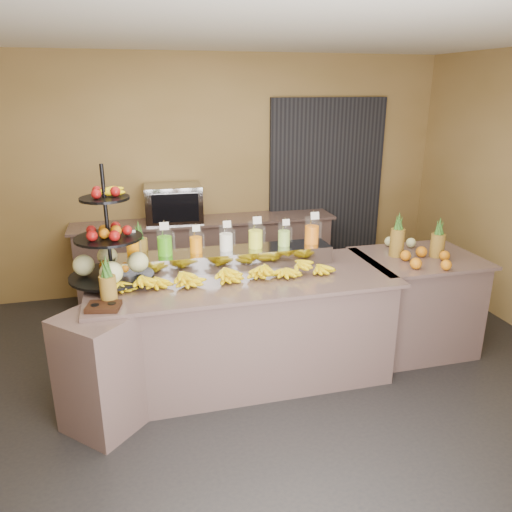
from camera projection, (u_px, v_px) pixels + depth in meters
name	position (u px, v px, depth m)	size (l,w,h in m)	color
ground	(252.00, 394.00, 4.13)	(6.00, 6.00, 0.00)	black
room_envelope	(250.00, 153.00, 4.29)	(6.04, 5.02, 2.82)	olive
buffet_counter	(231.00, 331.00, 4.19)	(2.75, 1.25, 0.93)	gray
right_counter	(414.00, 302.00, 4.75)	(1.08, 0.88, 0.93)	gray
back_ledge	(207.00, 256.00, 6.04)	(3.10, 0.55, 0.93)	gray
pitcher_tray	(226.00, 258.00, 4.32)	(1.85, 0.30, 0.15)	gray
juice_pitcher_orange_a	(133.00, 247.00, 4.08)	(0.11, 0.11, 0.26)	silver
juice_pitcher_green	(165.00, 243.00, 4.14)	(0.13, 0.13, 0.31)	silver
juice_pitcher_orange_b	(196.00, 243.00, 4.21)	(0.11, 0.11, 0.26)	silver
juice_pitcher_milk	(226.00, 240.00, 4.27)	(0.12, 0.12, 0.29)	silver
juice_pitcher_lemon	(255.00, 237.00, 4.33)	(0.13, 0.13, 0.31)	silver
juice_pitcher_lime	(284.00, 236.00, 4.39)	(0.11, 0.11, 0.26)	silver
juice_pitcher_orange_c	(312.00, 232.00, 4.45)	(0.13, 0.13, 0.31)	silver
banana_heap	(223.00, 273.00, 4.01)	(1.80, 0.16, 0.15)	yellow
fruit_stand	(116.00, 253.00, 3.95)	(0.70, 0.70, 0.94)	black
condiment_caddy	(104.00, 307.00, 3.51)	(0.23, 0.17, 0.03)	black
pineapple_left_a	(108.00, 286.00, 3.58)	(0.12, 0.12, 0.36)	brown
pineapple_left_b	(140.00, 250.00, 4.30)	(0.14, 0.14, 0.41)	brown
right_fruit_pile	(421.00, 251.00, 4.48)	(0.49, 0.47, 0.26)	brown
oven_warmer	(173.00, 203.00, 5.74)	(0.64, 0.45, 0.43)	gray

